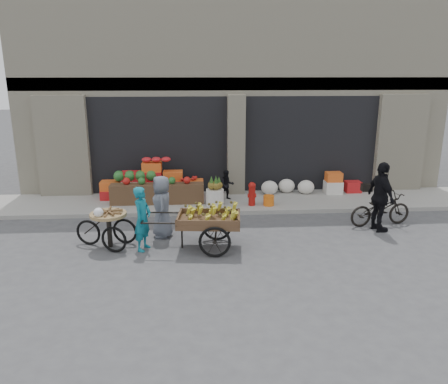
{
  "coord_description": "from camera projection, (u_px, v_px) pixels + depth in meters",
  "views": [
    {
      "loc": [
        -1.3,
        -8.84,
        3.99
      ],
      "look_at": [
        -0.61,
        1.55,
        1.1
      ],
      "focal_mm": 35.0,
      "sensor_mm": 36.0,
      "label": 1
    }
  ],
  "objects": [
    {
      "name": "building",
      "position": [
        229.0,
        88.0,
        16.47
      ],
      "size": [
        14.0,
        6.45,
        7.0
      ],
      "color": "beige",
      "rests_on": "ground"
    },
    {
      "name": "right_bay_goods",
      "position": [
        316.0,
        185.0,
        14.22
      ],
      "size": [
        3.35,
        0.6,
        0.7
      ],
      "color": "silver",
      "rests_on": "sidewalk"
    },
    {
      "name": "banana_cart",
      "position": [
        207.0,
        218.0,
        9.99
      ],
      "size": [
        2.51,
        1.22,
        1.02
      ],
      "rotation": [
        0.0,
        0.0,
        -0.1
      ],
      "color": "brown",
      "rests_on": "ground"
    },
    {
      "name": "vendor_woman",
      "position": [
        142.0,
        219.0,
        9.93
      ],
      "size": [
        0.52,
        0.64,
        1.5
      ],
      "primitive_type": "imported",
      "rotation": [
        0.0,
        0.0,
        1.22
      ],
      "color": "#106A7D",
      "rests_on": "ground"
    },
    {
      "name": "cyclist",
      "position": [
        381.0,
        197.0,
        11.08
      ],
      "size": [
        0.61,
        1.12,
        1.81
      ],
      "primitive_type": "imported",
      "rotation": [
        0.0,
        0.0,
        1.74
      ],
      "color": "black",
      "rests_on": "ground"
    },
    {
      "name": "seated_person",
      "position": [
        227.0,
        185.0,
        13.51
      ],
      "size": [
        0.51,
        0.43,
        0.93
      ],
      "primitive_type": "imported",
      "rotation": [
        0.0,
        0.0,
        0.17
      ],
      "color": "black",
      "rests_on": "sidewalk"
    },
    {
      "name": "ground",
      "position": [
        256.0,
        258.0,
        9.65
      ],
      "size": [
        80.0,
        80.0,
        0.0
      ],
      "primitive_type": "plane",
      "color": "#424244",
      "rests_on": "ground"
    },
    {
      "name": "orange_bucket",
      "position": [
        269.0,
        200.0,
        12.99
      ],
      "size": [
        0.32,
        0.32,
        0.3
      ],
      "primitive_type": "cylinder",
      "color": "orange",
      "rests_on": "sidewalk"
    },
    {
      "name": "tricycle_cart",
      "position": [
        109.0,
        224.0,
        10.12
      ],
      "size": [
        1.46,
        1.05,
        0.95
      ],
      "rotation": [
        0.0,
        0.0,
        -0.29
      ],
      "color": "#9E7F51",
      "rests_on": "ground"
    },
    {
      "name": "fire_hydrant",
      "position": [
        252.0,
        193.0,
        12.95
      ],
      "size": [
        0.22,
        0.22,
        0.71
      ],
      "color": "#A5140F",
      "rests_on": "sidewalk"
    },
    {
      "name": "bicycle",
      "position": [
        380.0,
        209.0,
        11.6
      ],
      "size": [
        1.79,
        0.87,
        0.9
      ],
      "primitive_type": "imported",
      "rotation": [
        0.0,
        0.0,
        1.74
      ],
      "color": "black",
      "rests_on": "ground"
    },
    {
      "name": "sidewalk",
      "position": [
        238.0,
        202.0,
        13.57
      ],
      "size": [
        18.0,
        2.2,
        0.12
      ],
      "primitive_type": "cube",
      "color": "gray",
      "rests_on": "ground"
    },
    {
      "name": "vendor_grey",
      "position": [
        162.0,
        207.0,
        10.73
      ],
      "size": [
        0.58,
        0.81,
        1.55
      ],
      "primitive_type": "imported",
      "rotation": [
        0.0,
        0.0,
        -1.45
      ],
      "color": "slate",
      "rests_on": "ground"
    },
    {
      "name": "pineapple_bin",
      "position": [
        215.0,
        197.0,
        12.96
      ],
      "size": [
        0.52,
        0.52,
        0.5
      ],
      "primitive_type": "cylinder",
      "color": "silver",
      "rests_on": "sidewalk"
    },
    {
      "name": "fruit_display",
      "position": [
        158.0,
        182.0,
        13.52
      ],
      "size": [
        3.1,
        1.12,
        1.24
      ],
      "color": "red",
      "rests_on": "sidewalk"
    }
  ]
}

